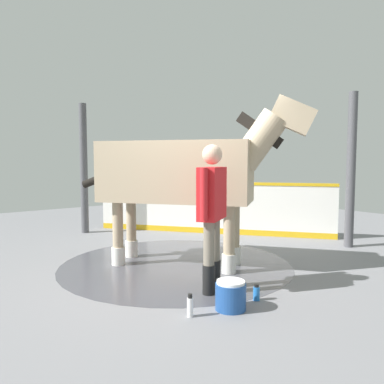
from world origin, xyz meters
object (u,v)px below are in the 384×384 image
Objects in this scene: horse at (183,173)px; bottle_shampoo at (190,306)px; handler at (212,206)px; wash_bucket at (231,295)px; bottle_spray at (256,293)px.

bottle_shampoo is at bearing -71.93° from horse.
wash_bucket is at bearing 127.03° from handler.
handler reaches higher than bottle_shampoo.
handler is at bearing -146.74° from bottle_shampoo.
horse reaches higher than bottle_shampoo.
horse is 15.93× the size of bottle_spray.
bottle_spray is (-0.41, -0.01, -0.07)m from wash_bucket.
wash_bucket is 1.39× the size of bottle_shampoo.
horse is at bearing -110.93° from wash_bucket.
wash_bucket is (0.22, 0.56, -0.88)m from handler.
horse is 1.27m from handler.
horse is 2.32m from bottle_shampoo.
handler is at bearing -57.72° from horse.
handler is 9.50× the size of bottle_spray.
horse is 12.55× the size of bottle_shampoo.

